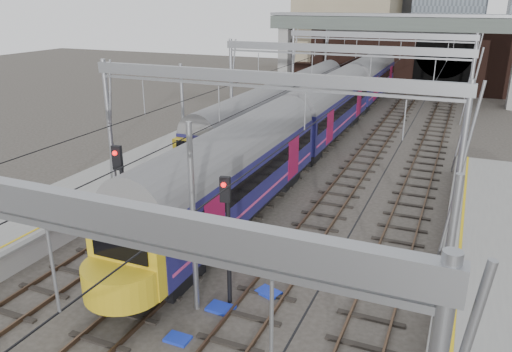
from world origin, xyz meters
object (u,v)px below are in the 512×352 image
at_px(train_second, 283,105).
at_px(signal_near_centre, 228,226).
at_px(signal_near_left, 123,194).
at_px(train_main, 352,90).

distance_m(train_second, signal_near_centre, 25.46).
bearing_deg(signal_near_centre, signal_near_left, 161.50).
bearing_deg(signal_near_centre, train_second, 95.41).
relative_size(train_main, signal_near_centre, 13.82).
bearing_deg(signal_near_left, train_main, 78.42).
relative_size(train_second, signal_near_centre, 5.99).
relative_size(train_main, signal_near_left, 12.95).
bearing_deg(train_main, signal_near_left, -93.75).
distance_m(train_second, signal_near_left, 23.86).
xyz_separation_m(train_main, signal_near_centre, (2.94, -32.58, 0.55)).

